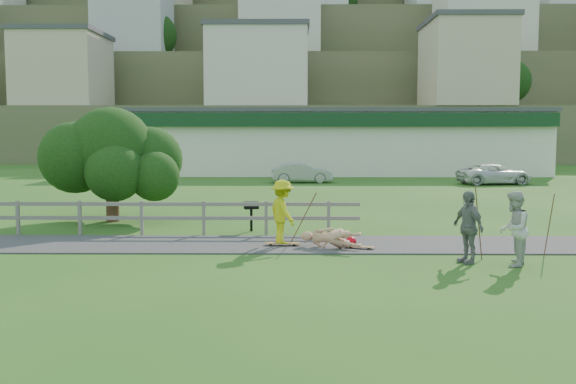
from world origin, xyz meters
The scene contains 19 objects.
ground centered at (0.00, 0.00, 0.00)m, with size 260.00×260.00×0.00m, color #255117.
path centered at (0.00, 1.50, 0.02)m, with size 34.00×3.00×0.04m, color #313133.
fence centered at (-4.62, 3.30, 0.72)m, with size 15.05×0.10×1.10m.
strip_mall centered at (4.00, 34.94, 2.58)m, with size 32.50×10.75×5.10m.
hillside centered at (0.00, 91.31, 14.41)m, with size 220.00×67.00×47.50m.
skater_rider centered at (0.56, 1.20, 0.92)m, with size 1.19×0.68×1.84m, color #C1BF12.
skater_fallen centered at (1.94, 0.84, 0.32)m, with size 1.73×0.41×0.63m, color tan.
spectator_a centered at (6.29, -1.42, 0.93)m, with size 0.90×0.70×1.86m, color #B8B9B4.
spectator_b centered at (5.28, -1.03, 0.92)m, with size 1.08×0.45×1.84m, color slate.
car_silver centered at (1.36, 24.78, 0.66)m, with size 1.40×4.01×1.32m, color #95969C.
car_white centered at (13.56, 23.52, 0.64)m, with size 2.14×4.63×1.29m, color silver.
tree centered at (-5.85, 6.49, 1.81)m, with size 4.99×4.99×3.62m, color black, non-canonical shape.
bbq centered at (-0.53, 4.12, 0.50)m, with size 0.46×0.35×0.99m, color black, non-canonical shape.
longboard_rider centered at (0.56, 1.20, 0.06)m, with size 1.00×0.25×0.11m, color brown, non-canonical shape.
longboard_fallen centered at (2.74, 0.74, 0.05)m, with size 0.84×0.21×0.09m, color brown, non-canonical shape.
helmet centered at (2.54, 1.19, 0.16)m, with size 0.31×0.31×0.31m, color #BD0614.
pole_rider centered at (1.16, 1.60, 0.86)m, with size 0.03×0.03×1.72m, color brown.
pole_spec_left centered at (5.67, -0.60, 0.96)m, with size 0.03×0.03×1.92m, color brown.
pole_spec_right centered at (7.63, -0.25, 0.85)m, with size 0.03×0.03×1.69m, color brown.
Camera 1 is at (0.92, -17.05, 3.29)m, focal length 40.00 mm.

